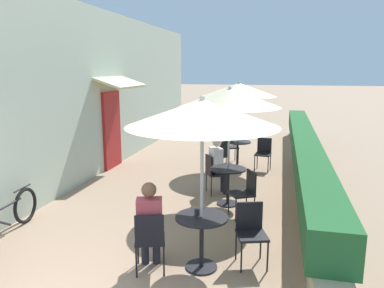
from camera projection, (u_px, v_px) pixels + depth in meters
The scene contains 20 objects.
cafe_facade_wall at pixel (114, 91), 10.63m from camera, with size 0.98×13.63×4.20m.
planter_hedge at pixel (304, 153), 9.77m from camera, with size 0.60×12.63×1.01m.
patio_table_near at pixel (202, 232), 5.09m from camera, with size 0.72×0.72×0.75m.
patio_umbrella_near at pixel (202, 113), 4.76m from camera, with size 1.99×1.99×2.38m.
cafe_chair_near_left at pixel (150, 237), 4.96m from camera, with size 0.51×0.51×0.87m.
seated_patron_near_left at pixel (150, 222), 5.03m from camera, with size 0.43×0.48×1.25m.
cafe_chair_near_right at pixel (251, 229), 5.22m from camera, with size 0.51×0.51×0.87m.
coffee_cup_near at pixel (197, 212), 5.07m from camera, with size 0.07×0.07×0.09m.
patio_table_mid at pixel (228, 179), 7.51m from camera, with size 0.72×0.72×0.75m.
patio_umbrella_mid at pixel (230, 98), 7.19m from camera, with size 1.99×1.99×2.38m.
cafe_chair_mid_left at pixel (213, 171), 8.16m from camera, with size 0.54×0.54×0.87m.
seated_patron_mid_left at pixel (218, 163), 8.15m from camera, with size 0.50×0.47×1.25m.
cafe_chair_mid_right at pixel (246, 190), 6.87m from camera, with size 0.54×0.54×0.87m.
patio_table_far at pixel (237, 150), 10.24m from camera, with size 0.72×0.72×0.75m.
patio_umbrella_far at pixel (239, 90), 9.92m from camera, with size 1.99×1.99×2.38m.
cafe_chair_far_left at pixel (221, 154), 9.76m from camera, with size 0.56×0.56×0.87m.
cafe_chair_far_right at pixel (263, 151), 10.07m from camera, with size 0.45×0.45×0.87m.
cafe_chair_far_back at pixel (228, 145), 10.91m from camera, with size 0.52×0.52×0.87m.
coffee_cup_far at pixel (232, 140), 10.20m from camera, with size 0.07×0.07×0.09m.
bicycle_leaning at pixel (5, 217), 6.10m from camera, with size 0.17×1.75×0.73m.
Camera 1 is at (2.11, -3.23, 2.72)m, focal length 35.00 mm.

